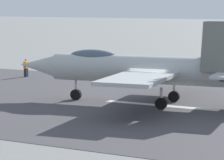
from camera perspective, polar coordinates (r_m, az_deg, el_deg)
ground_plane at (r=40.61m, az=3.83°, el=-2.35°), size 400.00×400.00×0.00m
runway_strip at (r=40.60m, az=3.85°, el=-2.34°), size 240.00×26.00×0.02m
fighter_jet at (r=40.66m, az=2.85°, el=1.09°), size 17.34×14.83×5.61m
crew_person at (r=56.11m, az=-8.07°, el=1.13°), size 0.31×0.70×1.68m
marker_cone_mid at (r=54.63m, az=1.53°, el=0.44°), size 0.44×0.44×0.55m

